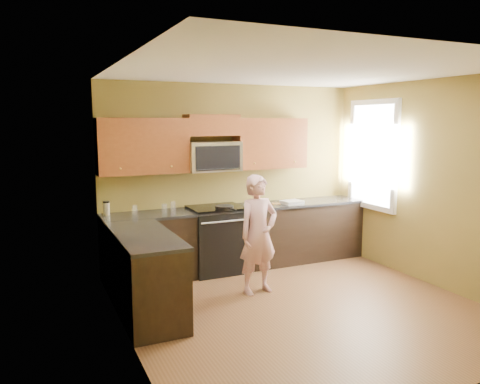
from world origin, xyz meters
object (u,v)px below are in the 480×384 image
woman (258,234)px  butter_tub (266,207)px  stove (217,239)px  microwave (213,171)px  travel_mug (107,215)px  frying_pan (224,210)px

woman → butter_tub: 0.99m
stove → microwave: 0.98m
stove → travel_mug: size_ratio=5.00×
stove → butter_tub: bearing=-15.5°
woman → frying_pan: 0.80m
stove → butter_tub: (0.70, -0.19, 0.45)m
microwave → butter_tub: bearing=-24.6°
butter_tub → travel_mug: travel_mug is taller
frying_pan → woman: bearing=-91.0°
microwave → frying_pan: bearing=-87.3°
woman → travel_mug: woman is taller
stove → frying_pan: 0.54m
microwave → travel_mug: size_ratio=4.00×
butter_tub → travel_mug: size_ratio=0.64×
microwave → frying_pan: 0.63m
microwave → woman: bearing=-81.9°
frying_pan → travel_mug: 1.57m
frying_pan → butter_tub: size_ratio=3.63×
woman → travel_mug: 2.04m
microwave → butter_tub: size_ratio=6.20×
woman → frying_pan: size_ratio=3.38×
woman → butter_tub: woman is taller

